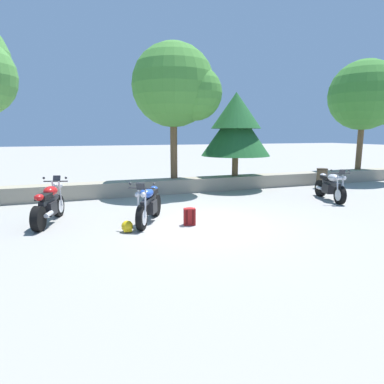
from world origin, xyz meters
name	(u,v)px	position (x,y,z in m)	size (l,w,h in m)	color
ground_plane	(204,224)	(0.00, 0.00, 0.00)	(120.00, 120.00, 0.00)	gray
stone_wall	(157,187)	(0.00, 4.80, 0.28)	(36.00, 0.80, 0.55)	gray
motorcycle_red_near_left	(49,205)	(-3.76, 1.53, 0.49)	(0.89, 2.02, 1.18)	black
motorcycle_blue_centre	(149,205)	(-1.30, 0.67, 0.49)	(1.16, 1.90, 1.18)	black
motorcycle_silver_far_right	(330,187)	(5.42, 1.38, 0.49)	(0.88, 2.02, 1.18)	black
rider_backpack	(190,216)	(-0.37, 0.06, 0.24)	(0.33, 0.31, 0.47)	#A31E1E
rider_helmet	(127,226)	(-1.99, 0.00, 0.14)	(0.28, 0.28, 0.28)	yellow
leafy_tree_mid_left	(178,87)	(0.92, 4.93, 4.11)	(3.38, 3.22, 5.25)	brown
pine_tree_mid_right	(236,126)	(3.46, 4.88, 2.67)	(2.91, 2.91, 3.49)	brown
leafy_tree_far_right	(368,97)	(10.66, 4.88, 4.11)	(3.54, 3.37, 5.32)	brown
trash_bin	(322,178)	(6.99, 3.59, 0.43)	(0.46, 0.46, 0.86)	brown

